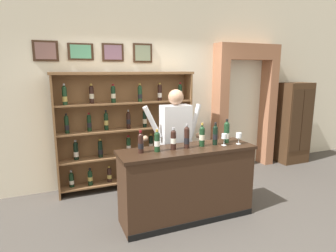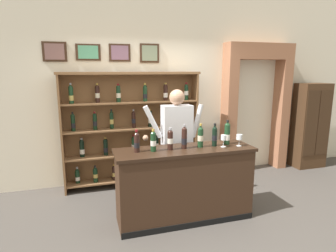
% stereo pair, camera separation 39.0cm
% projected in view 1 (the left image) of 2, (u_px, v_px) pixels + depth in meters
% --- Properties ---
extents(ground_plane, '(14.00, 14.00, 0.02)m').
position_uv_depth(ground_plane, '(182.00, 219.00, 3.81)').
color(ground_plane, '#47423D').
extents(back_wall, '(12.00, 0.19, 3.55)m').
position_uv_depth(back_wall, '(143.00, 80.00, 4.96)').
color(back_wall, beige).
rests_on(back_wall, ground).
extents(wine_shelf, '(2.28, 0.30, 1.92)m').
position_uv_depth(wine_shelf, '(127.00, 128.00, 4.68)').
color(wine_shelf, brown).
rests_on(wine_shelf, ground).
extents(archway_doorway, '(1.35, 0.45, 2.43)m').
position_uv_depth(archway_doorway, '(242.00, 100.00, 5.68)').
color(archway_doorway, '#9E6647').
rests_on(archway_doorway, ground).
extents(side_cabinet, '(0.63, 0.40, 1.69)m').
position_uv_depth(side_cabinet, '(294.00, 123.00, 5.98)').
color(side_cabinet, '#422B19').
rests_on(side_cabinet, ground).
extents(tasting_counter, '(1.79, 0.54, 0.97)m').
position_uv_depth(tasting_counter, '(187.00, 184.00, 3.73)').
color(tasting_counter, '#382316').
rests_on(tasting_counter, ground).
extents(shopkeeper, '(0.91, 0.22, 1.68)m').
position_uv_depth(shopkeeper, '(176.00, 133.00, 4.10)').
color(shopkeeper, '#2D3347').
rests_on(shopkeeper, ground).
extents(tasting_bottle_grappa, '(0.07, 0.07, 0.28)m').
position_uv_depth(tasting_bottle_grappa, '(141.00, 143.00, 3.41)').
color(tasting_bottle_grappa, black).
rests_on(tasting_bottle_grappa, tasting_counter).
extents(tasting_bottle_brunello, '(0.07, 0.07, 0.28)m').
position_uv_depth(tasting_bottle_brunello, '(157.00, 141.00, 3.46)').
color(tasting_bottle_brunello, '#19381E').
rests_on(tasting_bottle_brunello, tasting_counter).
extents(tasting_bottle_chianti, '(0.07, 0.07, 0.28)m').
position_uv_depth(tasting_bottle_chianti, '(173.00, 139.00, 3.55)').
color(tasting_bottle_chianti, black).
rests_on(tasting_bottle_chianti, tasting_counter).
extents(tasting_bottle_vin_santo, '(0.07, 0.07, 0.31)m').
position_uv_depth(tasting_bottle_vin_santo, '(187.00, 137.00, 3.61)').
color(tasting_bottle_vin_santo, black).
rests_on(tasting_bottle_vin_santo, tasting_counter).
extents(tasting_bottle_bianco, '(0.07, 0.07, 0.31)m').
position_uv_depth(tasting_bottle_bianco, '(202.00, 136.00, 3.70)').
color(tasting_bottle_bianco, '#19381E').
rests_on(tasting_bottle_bianco, tasting_counter).
extents(tasting_bottle_super_tuscan, '(0.07, 0.07, 0.30)m').
position_uv_depth(tasting_bottle_super_tuscan, '(215.00, 135.00, 3.77)').
color(tasting_bottle_super_tuscan, black).
rests_on(tasting_bottle_super_tuscan, tasting_counter).
extents(tasting_bottle_riserva, '(0.08, 0.08, 0.33)m').
position_uv_depth(tasting_bottle_riserva, '(227.00, 132.00, 3.88)').
color(tasting_bottle_riserva, '#19381E').
rests_on(tasting_bottle_riserva, tasting_counter).
extents(wine_glass_spare, '(0.08, 0.08, 0.15)m').
position_uv_depth(wine_glass_spare, '(239.00, 136.00, 3.81)').
color(wine_glass_spare, silver).
rests_on(wine_glass_spare, tasting_counter).
extents(wine_glass_right, '(0.07, 0.07, 0.16)m').
position_uv_depth(wine_glass_right, '(224.00, 137.00, 3.75)').
color(wine_glass_right, silver).
rests_on(wine_glass_right, tasting_counter).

